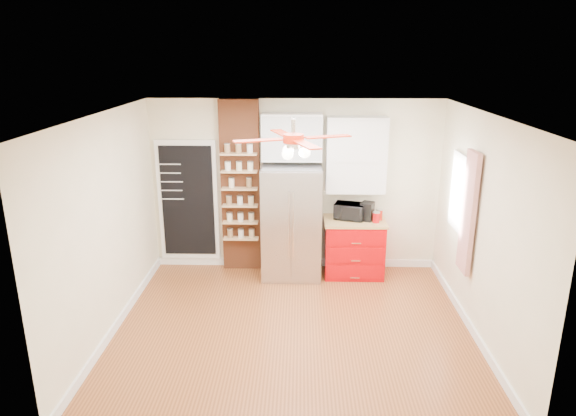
{
  "coord_description": "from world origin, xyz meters",
  "views": [
    {
      "loc": [
        0.09,
        -5.79,
        3.39
      ],
      "look_at": [
        -0.09,
        0.9,
        1.32
      ],
      "focal_mm": 32.0,
      "sensor_mm": 36.0,
      "label": 1
    }
  ],
  "objects_px": {
    "fridge": "(292,222)",
    "canister_left": "(376,218)",
    "red_cabinet": "(354,247)",
    "pantry_jar_oats": "(232,183)",
    "toaster_oven": "(349,211)",
    "coffee_maker": "(367,211)",
    "ceiling_fan": "(293,139)"
  },
  "relations": [
    {
      "from": "ceiling_fan",
      "to": "toaster_oven",
      "type": "height_order",
      "value": "ceiling_fan"
    },
    {
      "from": "red_cabinet",
      "to": "toaster_oven",
      "type": "bearing_deg",
      "value": 146.49
    },
    {
      "from": "coffee_maker",
      "to": "pantry_jar_oats",
      "type": "bearing_deg",
      "value": -158.8
    },
    {
      "from": "pantry_jar_oats",
      "to": "fridge",
      "type": "bearing_deg",
      "value": -9.18
    },
    {
      "from": "fridge",
      "to": "red_cabinet",
      "type": "height_order",
      "value": "fridge"
    },
    {
      "from": "canister_left",
      "to": "pantry_jar_oats",
      "type": "bearing_deg",
      "value": 174.6
    },
    {
      "from": "toaster_oven",
      "to": "pantry_jar_oats",
      "type": "height_order",
      "value": "pantry_jar_oats"
    },
    {
      "from": "red_cabinet",
      "to": "fridge",
      "type": "bearing_deg",
      "value": -177.05
    },
    {
      "from": "red_cabinet",
      "to": "pantry_jar_oats",
      "type": "relative_size",
      "value": 6.5
    },
    {
      "from": "red_cabinet",
      "to": "ceiling_fan",
      "type": "height_order",
      "value": "ceiling_fan"
    },
    {
      "from": "red_cabinet",
      "to": "canister_left",
      "type": "bearing_deg",
      "value": -19.52
    },
    {
      "from": "pantry_jar_oats",
      "to": "red_cabinet",
      "type": "bearing_deg",
      "value": -3.0
    },
    {
      "from": "ceiling_fan",
      "to": "red_cabinet",
      "type": "bearing_deg",
      "value": 61.29
    },
    {
      "from": "canister_left",
      "to": "fridge",
      "type": "bearing_deg",
      "value": 177.37
    },
    {
      "from": "red_cabinet",
      "to": "coffee_maker",
      "type": "relative_size",
      "value": 3.34
    },
    {
      "from": "fridge",
      "to": "red_cabinet",
      "type": "bearing_deg",
      "value": 2.95
    },
    {
      "from": "pantry_jar_oats",
      "to": "canister_left",
      "type": "bearing_deg",
      "value": -5.4
    },
    {
      "from": "fridge",
      "to": "coffee_maker",
      "type": "relative_size",
      "value": 6.22
    },
    {
      "from": "coffee_maker",
      "to": "pantry_jar_oats",
      "type": "height_order",
      "value": "pantry_jar_oats"
    },
    {
      "from": "fridge",
      "to": "pantry_jar_oats",
      "type": "bearing_deg",
      "value": 170.82
    },
    {
      "from": "coffee_maker",
      "to": "toaster_oven",
      "type": "bearing_deg",
      "value": -167.26
    },
    {
      "from": "fridge",
      "to": "toaster_oven",
      "type": "height_order",
      "value": "fridge"
    },
    {
      "from": "ceiling_fan",
      "to": "canister_left",
      "type": "xyz_separation_m",
      "value": [
        1.23,
        1.57,
        -1.45
      ]
    },
    {
      "from": "coffee_maker",
      "to": "red_cabinet",
      "type": "bearing_deg",
      "value": -155.24
    },
    {
      "from": "coffee_maker",
      "to": "pantry_jar_oats",
      "type": "distance_m",
      "value": 2.12
    },
    {
      "from": "red_cabinet",
      "to": "coffee_maker",
      "type": "distance_m",
      "value": 0.62
    },
    {
      "from": "toaster_oven",
      "to": "coffee_maker",
      "type": "height_order",
      "value": "coffee_maker"
    },
    {
      "from": "toaster_oven",
      "to": "pantry_jar_oats",
      "type": "distance_m",
      "value": 1.86
    },
    {
      "from": "fridge",
      "to": "canister_left",
      "type": "xyz_separation_m",
      "value": [
        1.28,
        -0.06,
        0.1
      ]
    },
    {
      "from": "red_cabinet",
      "to": "pantry_jar_oats",
      "type": "bearing_deg",
      "value": 177.0
    },
    {
      "from": "red_cabinet",
      "to": "pantry_jar_oats",
      "type": "height_order",
      "value": "pantry_jar_oats"
    },
    {
      "from": "canister_left",
      "to": "toaster_oven",
      "type": "bearing_deg",
      "value": 157.19
    }
  ]
}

